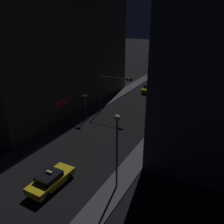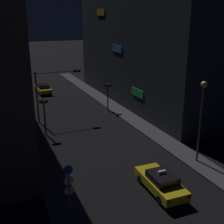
% 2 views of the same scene
% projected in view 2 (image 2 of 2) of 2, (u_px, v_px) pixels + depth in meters
% --- Properties ---
extents(sidewalk_left, '(2.12, 57.86, 0.14)m').
position_uv_depth(sidewalk_left, '(28.00, 125.00, 32.06)').
color(sidewalk_left, '#424247').
rests_on(sidewalk_left, ground_plane).
extents(sidewalk_right, '(2.12, 57.86, 0.14)m').
position_uv_depth(sidewalk_right, '(122.00, 112.00, 36.39)').
color(sidewalk_right, '#424247').
rests_on(sidewalk_right, ground_plane).
extents(building_facade_right, '(10.53, 29.18, 16.37)m').
position_uv_depth(building_facade_right, '(152.00, 42.00, 39.64)').
color(building_facade_right, '#282D38').
rests_on(building_facade_right, ground_plane).
extents(taxi, '(1.92, 4.50, 1.62)m').
position_uv_depth(taxi, '(161.00, 182.00, 19.70)').
color(taxi, yellow).
rests_on(taxi, ground_plane).
extents(far_car, '(2.07, 4.55, 1.42)m').
position_uv_depth(far_car, '(43.00, 89.00, 45.73)').
color(far_car, yellow).
rests_on(far_car, ground_plane).
extents(traffic_light_overhead, '(5.16, 0.42, 5.86)m').
position_uv_depth(traffic_light_overhead, '(53.00, 85.00, 32.46)').
color(traffic_light_overhead, '#47474C').
rests_on(traffic_light_overhead, ground_plane).
extents(traffic_light_left_kerb, '(0.80, 0.42, 3.80)m').
position_uv_depth(traffic_light_left_kerb, '(44.00, 109.00, 28.69)').
color(traffic_light_left_kerb, '#47474C').
rests_on(traffic_light_left_kerb, ground_plane).
extents(traffic_light_right_kerb, '(0.80, 0.42, 3.57)m').
position_uv_depth(traffic_light_right_kerb, '(108.00, 91.00, 36.43)').
color(traffic_light_right_kerb, '#47474C').
rests_on(traffic_light_right_kerb, ground_plane).
extents(sign_pole_left, '(0.54, 0.10, 3.79)m').
position_uv_depth(sign_pole_left, '(69.00, 190.00, 15.76)').
color(sign_pole_left, '#47474C').
rests_on(sign_pole_left, sidewalk_left).
extents(street_lamp_near_block, '(0.49, 0.49, 6.65)m').
position_uv_depth(street_lamp_near_block, '(202.00, 108.00, 22.57)').
color(street_lamp_near_block, '#47474C').
rests_on(street_lamp_near_block, sidewalk_right).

